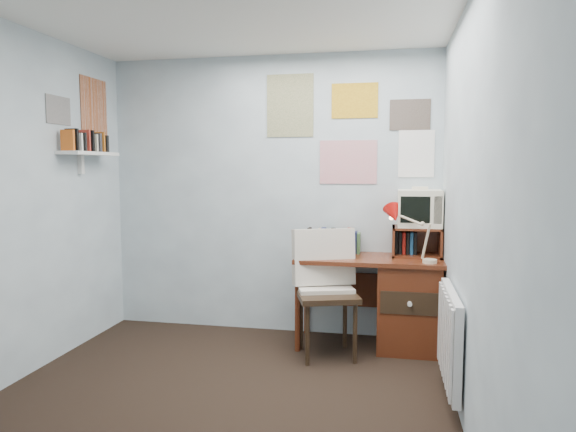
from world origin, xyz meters
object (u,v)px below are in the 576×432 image
desk (401,300)px  desk_lamp (430,237)px  crt_tv (419,207)px  desk_chair (327,296)px  tv_riser (416,242)px  radiator (450,337)px  wall_shelf (89,153)px

desk → desk_lamp: size_ratio=2.98×
desk_lamp → crt_tv: 0.39m
desk_chair → desk_lamp: bearing=-8.7°
desk_chair → desk_lamp: size_ratio=2.43×
desk_chair → tv_riser: bearing=13.1°
desk → desk_chair: desk_chair is taller
tv_riser → radiator: (0.17, -1.04, -0.47)m
desk_chair → wall_shelf: bearing=164.5°
crt_tv → wall_shelf: bearing=-169.5°
desk_lamp → radiator: bearing=-73.7°
desk → wall_shelf: 2.87m
tv_riser → crt_tv: 0.29m
crt_tv → radiator: 1.31m
desk_lamp → desk_chair: bearing=-161.0°
desk → desk_chair: 0.66m
tv_riser → crt_tv: crt_tv is taller
desk_chair → tv_riser: size_ratio=2.45×
desk → tv_riser: bearing=43.0°
radiator → wall_shelf: bearing=169.1°
crt_tv → desk_lamp: bearing=-77.5°
desk_lamp → radiator: 0.93m
desk_lamp → radiator: size_ratio=0.50×
desk → wall_shelf: size_ratio=1.94×
desk_chair → crt_tv: bearing=13.6°
desk_chair → tv_riser: tv_riser is taller
desk_chair → radiator: bearing=-53.4°
desk_chair → desk_lamp: desk_lamp is taller
desk → tv_riser: 0.51m
desk_chair → radiator: (0.87, -0.62, -0.07)m
radiator → desk: bearing=107.2°
tv_riser → radiator: size_ratio=0.50×
desk → tv_riser: tv_riser is taller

